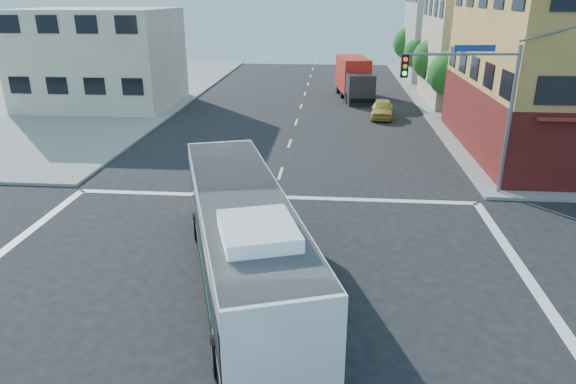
{
  "coord_description": "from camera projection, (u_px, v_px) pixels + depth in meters",
  "views": [
    {
      "loc": [
        2.66,
        -13.12,
        9.01
      ],
      "look_at": [
        1.15,
        4.4,
        2.25
      ],
      "focal_mm": 32.0,
      "sensor_mm": 36.0,
      "label": 1
    }
  ],
  "objects": [
    {
      "name": "ground",
      "position": [
        238.0,
        311.0,
        15.65
      ],
      "size": [
        120.0,
        120.0,
        0.0
      ],
      "primitive_type": "plane",
      "color": "black",
      "rests_on": "ground"
    },
    {
      "name": "building_east_near",
      "position": [
        500.0,
        51.0,
        44.27
      ],
      "size": [
        12.06,
        10.06,
        9.0
      ],
      "color": "#B9AC8E",
      "rests_on": "ground"
    },
    {
      "name": "building_east_far",
      "position": [
        463.0,
        34.0,
        57.11
      ],
      "size": [
        12.06,
        10.06,
        10.0
      ],
      "color": "#A5A59F",
      "rests_on": "ground"
    },
    {
      "name": "building_west",
      "position": [
        101.0,
        58.0,
        43.46
      ],
      "size": [
        12.06,
        10.06,
        8.0
      ],
      "color": "beige",
      "rests_on": "ground"
    },
    {
      "name": "signal_mast_ne",
      "position": [
        476.0,
        91.0,
        23.01
      ],
      "size": [
        7.91,
        1.13,
        8.07
      ],
      "color": "slate",
      "rests_on": "ground"
    },
    {
      "name": "street_tree_a",
      "position": [
        454.0,
        71.0,
        39.37
      ],
      "size": [
        3.6,
        3.6,
        5.53
      ],
      "color": "#3D2816",
      "rests_on": "ground"
    },
    {
      "name": "street_tree_b",
      "position": [
        435.0,
        57.0,
        46.75
      ],
      "size": [
        3.8,
        3.8,
        5.79
      ],
      "color": "#3D2816",
      "rests_on": "ground"
    },
    {
      "name": "street_tree_c",
      "position": [
        421.0,
        51.0,
        54.3
      ],
      "size": [
        3.4,
        3.4,
        5.29
      ],
      "color": "#3D2816",
      "rests_on": "ground"
    },
    {
      "name": "street_tree_d",
      "position": [
        411.0,
        41.0,
        61.59
      ],
      "size": [
        4.0,
        4.0,
        6.03
      ],
      "color": "#3D2816",
      "rests_on": "ground"
    },
    {
      "name": "transit_bus",
      "position": [
        242.0,
        238.0,
        16.29
      ],
      "size": [
        6.35,
        12.62,
        3.67
      ],
      "rotation": [
        0.0,
        0.0,
        0.31
      ],
      "color": "black",
      "rests_on": "ground"
    },
    {
      "name": "box_truck",
      "position": [
        354.0,
        79.0,
        47.36
      ],
      "size": [
        3.47,
        8.28,
        3.61
      ],
      "rotation": [
        0.0,
        0.0,
        0.15
      ],
      "color": "#25252A",
      "rests_on": "ground"
    },
    {
      "name": "parked_car",
      "position": [
        382.0,
        109.0,
        40.11
      ],
      "size": [
        2.11,
        4.29,
        1.41
      ],
      "primitive_type": "imported",
      "rotation": [
        0.0,
        0.0,
        -0.11
      ],
      "color": "gold",
      "rests_on": "ground"
    }
  ]
}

